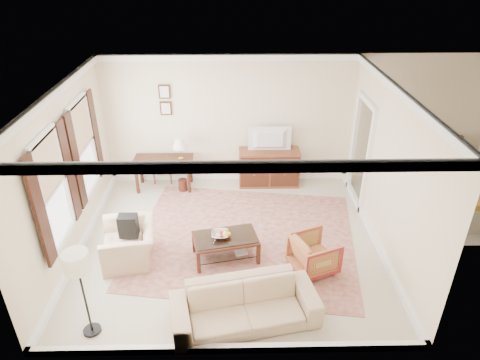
{
  "coord_description": "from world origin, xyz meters",
  "views": [
    {
      "loc": [
        0.07,
        -6.43,
        4.87
      ],
      "look_at": [
        0.2,
        0.3,
        1.15
      ],
      "focal_mm": 32.0,
      "sensor_mm": 36.0,
      "label": 1
    }
  ],
  "objects_px": {
    "club_armchair": "(128,238)",
    "striped_armchair": "(314,252)",
    "sofa": "(245,300)",
    "coffee_table": "(225,242)",
    "writing_desk": "(163,164)",
    "sideboard": "(269,167)",
    "tv": "(270,132)"
  },
  "relations": [
    {
      "from": "sideboard",
      "to": "coffee_table",
      "type": "relative_size",
      "value": 1.12
    },
    {
      "from": "coffee_table",
      "to": "striped_armchair",
      "type": "relative_size",
      "value": 1.7
    },
    {
      "from": "striped_armchair",
      "to": "club_armchair",
      "type": "distance_m",
      "value": 3.17
    },
    {
      "from": "sideboard",
      "to": "tv",
      "type": "height_order",
      "value": "tv"
    },
    {
      "from": "writing_desk",
      "to": "club_armchair",
      "type": "height_order",
      "value": "club_armchair"
    },
    {
      "from": "coffee_table",
      "to": "sofa",
      "type": "height_order",
      "value": "sofa"
    },
    {
      "from": "club_armchair",
      "to": "coffee_table",
      "type": "bearing_deg",
      "value": 80.19
    },
    {
      "from": "writing_desk",
      "to": "sofa",
      "type": "relative_size",
      "value": 0.61
    },
    {
      "from": "sofa",
      "to": "striped_armchair",
      "type": "bearing_deg",
      "value": 31.78
    },
    {
      "from": "writing_desk",
      "to": "sideboard",
      "type": "bearing_deg",
      "value": 3.27
    },
    {
      "from": "striped_armchair",
      "to": "sofa",
      "type": "bearing_deg",
      "value": 112.05
    },
    {
      "from": "striped_armchair",
      "to": "sofa",
      "type": "height_order",
      "value": "sofa"
    },
    {
      "from": "tv",
      "to": "striped_armchair",
      "type": "height_order",
      "value": "tv"
    },
    {
      "from": "striped_armchair",
      "to": "tv",
      "type": "bearing_deg",
      "value": -11.32
    },
    {
      "from": "writing_desk",
      "to": "club_armchair",
      "type": "relative_size",
      "value": 1.28
    },
    {
      "from": "tv",
      "to": "coffee_table",
      "type": "relative_size",
      "value": 0.75
    },
    {
      "from": "tv",
      "to": "coffee_table",
      "type": "height_order",
      "value": "tv"
    },
    {
      "from": "writing_desk",
      "to": "sideboard",
      "type": "xyz_separation_m",
      "value": [
        2.36,
        0.14,
        -0.18
      ]
    },
    {
      "from": "striped_armchair",
      "to": "sideboard",
      "type": "bearing_deg",
      "value": -11.38
    },
    {
      "from": "tv",
      "to": "striped_armchair",
      "type": "xyz_separation_m",
      "value": [
        0.53,
        -2.98,
        -0.93
      ]
    },
    {
      "from": "tv",
      "to": "striped_armchair",
      "type": "distance_m",
      "value": 3.16
    },
    {
      "from": "sofa",
      "to": "coffee_table",
      "type": "bearing_deg",
      "value": 89.87
    },
    {
      "from": "tv",
      "to": "coffee_table",
      "type": "distance_m",
      "value": 2.97
    },
    {
      "from": "striped_armchair",
      "to": "sofa",
      "type": "relative_size",
      "value": 0.33
    },
    {
      "from": "writing_desk",
      "to": "coffee_table",
      "type": "bearing_deg",
      "value": -61.14
    },
    {
      "from": "tv",
      "to": "club_armchair",
      "type": "height_order",
      "value": "tv"
    },
    {
      "from": "coffee_table",
      "to": "club_armchair",
      "type": "relative_size",
      "value": 1.19
    },
    {
      "from": "striped_armchair",
      "to": "writing_desk",
      "type": "bearing_deg",
      "value": 23.93
    },
    {
      "from": "coffee_table",
      "to": "striped_armchair",
      "type": "height_order",
      "value": "striped_armchair"
    },
    {
      "from": "sideboard",
      "to": "striped_armchair",
      "type": "relative_size",
      "value": 1.91
    },
    {
      "from": "club_armchair",
      "to": "striped_armchair",
      "type": "bearing_deg",
      "value": 74.52
    },
    {
      "from": "writing_desk",
      "to": "tv",
      "type": "bearing_deg",
      "value": 2.79
    }
  ]
}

